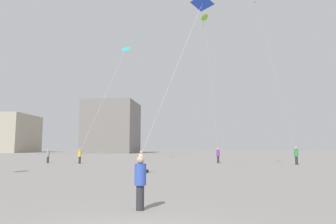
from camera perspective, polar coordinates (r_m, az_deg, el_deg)
person_in_white at (r=20.99m, az=-5.24°, el=-9.42°), size 0.34×0.34×1.57m
person_in_grey at (r=35.94m, az=-22.31°, el=-7.81°), size 0.35×0.35×1.59m
person_in_blue at (r=8.92m, az=-5.41°, el=-13.06°), size 0.34×0.34×1.58m
person_in_purple at (r=33.89m, az=9.70°, el=-8.20°), size 0.37×0.37×1.70m
person_in_yellow at (r=33.90m, az=-16.78°, el=-8.07°), size 0.36×0.36×1.64m
person_in_green at (r=33.17m, az=23.69°, el=-7.63°), size 0.40×0.40×1.84m
kite_cyan_diamond at (r=42.83m, az=-8.24°, el=12.02°), size 4.14×8.51×14.89m
kite_lime_diamond at (r=30.78m, az=7.18°, el=17.00°), size 2.32×6.23×13.60m
kite_cobalt_delta at (r=25.13m, az=6.48°, el=19.83°), size 5.38×2.15×12.40m
building_left_hall at (r=108.16m, az=-29.02°, el=-3.67°), size 16.29×18.30×12.09m
building_centre_hall at (r=88.81m, az=-10.81°, el=-2.95°), size 15.12×16.19×15.06m
handbag_beside_flyer at (r=21.09m, az=-4.26°, el=-11.43°), size 0.32×0.33×0.24m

